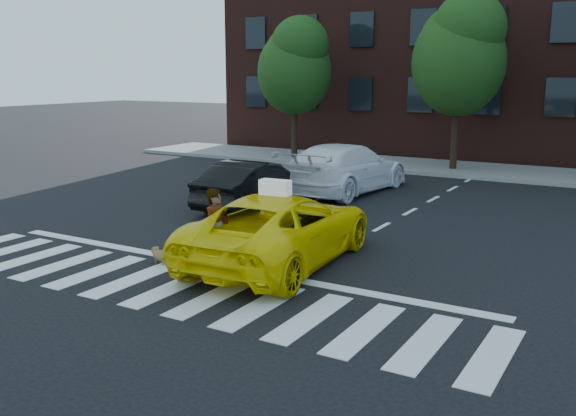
{
  "coord_description": "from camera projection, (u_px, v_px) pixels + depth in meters",
  "views": [
    {
      "loc": [
        7.78,
        -8.94,
        4.05
      ],
      "look_at": [
        0.82,
        3.0,
        1.1
      ],
      "focal_mm": 40.0,
      "sensor_mm": 36.0,
      "label": 1
    }
  ],
  "objects": [
    {
      "name": "taxi_sign",
      "position": [
        275.0,
        187.0,
        13.38
      ],
      "size": [
        0.67,
        0.32,
        0.32
      ],
      "primitive_type": "cube",
      "rotation": [
        0.0,
        0.0,
        3.21
      ],
      "color": "white",
      "rests_on": "taxi"
    },
    {
      "name": "white_suv",
      "position": [
        345.0,
        168.0,
        21.75
      ],
      "size": [
        2.81,
        5.96,
        1.68
      ],
      "primitive_type": "imported",
      "rotation": [
        0.0,
        0.0,
        3.06
      ],
      "color": "white",
      "rests_on": "ground"
    },
    {
      "name": "tree_left",
      "position": [
        295.0,
        63.0,
        29.1
      ],
      "size": [
        3.39,
        3.38,
        6.5
      ],
      "color": "black",
      "rests_on": "ground"
    },
    {
      "name": "crosswalk",
      "position": [
        172.0,
        288.0,
        12.23
      ],
      "size": [
        13.0,
        2.4,
        0.01
      ],
      "primitive_type": "cube",
      "color": "silver",
      "rests_on": "ground"
    },
    {
      "name": "tree_mid",
      "position": [
        460.0,
        51.0,
        25.32
      ],
      "size": [
        3.69,
        3.69,
        7.1
      ],
      "color": "black",
      "rests_on": "ground"
    },
    {
      "name": "woman",
      "position": [
        217.0,
        232.0,
        12.84
      ],
      "size": [
        0.45,
        0.67,
        1.79
      ],
      "primitive_type": "imported",
      "rotation": [
        0.0,
        0.0,
        1.53
      ],
      "color": "#999999",
      "rests_on": "ground"
    },
    {
      "name": "stop_line",
      "position": [
        221.0,
        266.0,
        13.59
      ],
      "size": [
        12.0,
        0.3,
        0.01
      ],
      "primitive_type": "cube",
      "color": "silver",
      "rests_on": "ground"
    },
    {
      "name": "dog",
      "position": [
        160.0,
        255.0,
        13.75
      ],
      "size": [
        0.6,
        0.32,
        0.34
      ],
      "rotation": [
        0.0,
        0.0,
        -0.23
      ],
      "color": "#8B5E47",
      "rests_on": "ground"
    },
    {
      "name": "taxi",
      "position": [
        280.0,
        228.0,
        13.74
      ],
      "size": [
        2.89,
        5.63,
        1.52
      ],
      "primitive_type": "imported",
      "rotation": [
        0.0,
        0.0,
        3.21
      ],
      "color": "#FFE105",
      "rests_on": "ground"
    },
    {
      "name": "building",
      "position": [
        495.0,
        32.0,
        32.11
      ],
      "size": [
        26.0,
        10.0,
        12.0
      ],
      "primitive_type": "cube",
      "color": "#401D16",
      "rests_on": "ground"
    },
    {
      "name": "ground",
      "position": [
        172.0,
        288.0,
        12.24
      ],
      "size": [
        120.0,
        120.0,
        0.0
      ],
      "primitive_type": "plane",
      "color": "black",
      "rests_on": "ground"
    },
    {
      "name": "sidewalk_far",
      "position": [
        444.0,
        168.0,
        27.01
      ],
      "size": [
        30.0,
        4.0,
        0.15
      ],
      "primitive_type": "cube",
      "color": "slate",
      "rests_on": "ground"
    },
    {
      "name": "black_sedan",
      "position": [
        253.0,
        184.0,
        19.35
      ],
      "size": [
        1.55,
        4.38,
        1.44
      ],
      "primitive_type": "imported",
      "rotation": [
        0.0,
        0.0,
        3.15
      ],
      "color": "black",
      "rests_on": "ground"
    }
  ]
}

